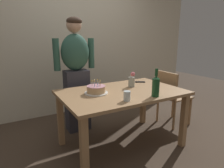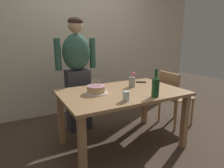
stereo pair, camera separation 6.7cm
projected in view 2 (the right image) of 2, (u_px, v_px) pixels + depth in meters
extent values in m
plane|color=#47382B|center=(121.00, 145.00, 2.58)|extent=(10.00, 10.00, 0.00)
cube|color=beige|center=(79.00, 42.00, 3.60)|extent=(5.20, 0.10, 2.60)
cube|color=#A37A51|center=(122.00, 92.00, 2.41)|extent=(1.50, 0.96, 0.03)
cube|color=#A37A51|center=(82.00, 150.00, 1.83)|extent=(0.07, 0.07, 0.70)
cube|color=#A37A51|center=(185.00, 121.00, 2.46)|extent=(0.07, 0.07, 0.70)
cube|color=#A37A51|center=(61.00, 119.00, 2.54)|extent=(0.07, 0.07, 0.70)
cube|color=#A37A51|center=(145.00, 103.00, 3.16)|extent=(0.07, 0.07, 0.70)
cylinder|color=white|center=(96.00, 93.00, 2.31)|extent=(0.28, 0.28, 0.01)
cylinder|color=tan|center=(96.00, 89.00, 2.30)|extent=(0.22, 0.22, 0.08)
cylinder|color=#D18E9E|center=(96.00, 86.00, 2.29)|extent=(0.22, 0.22, 0.01)
cylinder|color=#93B7DB|center=(92.00, 83.00, 2.30)|extent=(0.01, 0.01, 0.06)
sphere|color=#F9C64C|center=(92.00, 80.00, 2.29)|extent=(0.01, 0.01, 0.01)
cylinder|color=beige|center=(92.00, 84.00, 2.26)|extent=(0.01, 0.01, 0.06)
sphere|color=#F9C64C|center=(92.00, 81.00, 2.25)|extent=(0.01, 0.01, 0.01)
cylinder|color=#93B7DB|center=(94.00, 84.00, 2.24)|extent=(0.01, 0.01, 0.06)
sphere|color=#F9C64C|center=(94.00, 81.00, 2.23)|extent=(0.01, 0.01, 0.01)
cylinder|color=#93B7DB|center=(98.00, 84.00, 2.24)|extent=(0.01, 0.01, 0.06)
sphere|color=#F9C64C|center=(98.00, 81.00, 2.23)|extent=(0.01, 0.01, 0.01)
cylinder|color=#EAB266|center=(100.00, 84.00, 2.27)|extent=(0.01, 0.01, 0.06)
sphere|color=#F9C64C|center=(100.00, 81.00, 2.26)|extent=(0.01, 0.01, 0.01)
cylinder|color=#93B7DB|center=(100.00, 83.00, 2.31)|extent=(0.01, 0.01, 0.06)
sphere|color=#F9C64C|center=(100.00, 80.00, 2.30)|extent=(0.01, 0.01, 0.01)
cylinder|color=#93B7DB|center=(98.00, 82.00, 2.33)|extent=(0.01, 0.01, 0.06)
sphere|color=#F9C64C|center=(98.00, 80.00, 2.32)|extent=(0.01, 0.01, 0.01)
cylinder|color=#EAB266|center=(94.00, 83.00, 2.33)|extent=(0.01, 0.01, 0.06)
sphere|color=#F9C64C|center=(94.00, 80.00, 2.32)|extent=(0.01, 0.01, 0.01)
cylinder|color=silver|center=(126.00, 96.00, 2.03)|extent=(0.08, 0.08, 0.11)
cylinder|color=#194723|center=(155.00, 88.00, 2.15)|extent=(0.08, 0.08, 0.20)
cone|color=#194723|center=(156.00, 78.00, 2.13)|extent=(0.08, 0.08, 0.03)
cylinder|color=#194723|center=(156.00, 73.00, 2.11)|extent=(0.03, 0.03, 0.08)
cube|color=black|center=(141.00, 82.00, 2.86)|extent=(0.16, 0.14, 0.01)
cylinder|color=#999E93|center=(132.00, 82.00, 2.59)|extent=(0.09, 0.09, 0.13)
sphere|color=#DB6670|center=(133.00, 74.00, 2.55)|extent=(0.06, 0.06, 0.06)
sphere|color=silver|center=(132.00, 75.00, 2.57)|extent=(0.04, 0.04, 0.04)
cube|color=#33333D|center=(78.00, 100.00, 2.94)|extent=(0.34, 0.23, 0.92)
ellipsoid|color=#2D5647|center=(76.00, 52.00, 2.77)|extent=(0.41, 0.27, 0.52)
sphere|color=tan|center=(75.00, 25.00, 2.69)|extent=(0.21, 0.21, 0.21)
ellipsoid|color=#38281E|center=(75.00, 21.00, 2.66)|extent=(0.21, 0.21, 0.12)
cylinder|color=#2D5647|center=(93.00, 53.00, 2.92)|extent=(0.09, 0.09, 0.44)
cylinder|color=#2D5647|center=(58.00, 55.00, 2.69)|extent=(0.09, 0.09, 0.44)
cube|color=#A37A51|center=(176.00, 97.00, 3.10)|extent=(0.42, 0.42, 0.02)
cube|color=#A37A51|center=(168.00, 85.00, 2.97)|extent=(0.04, 0.40, 0.40)
cylinder|color=#A37A51|center=(192.00, 112.00, 3.09)|extent=(0.04, 0.04, 0.45)
cylinder|color=#A37A51|center=(175.00, 105.00, 3.40)|extent=(0.04, 0.04, 0.45)
cylinder|color=#A37A51|center=(176.00, 117.00, 2.92)|extent=(0.04, 0.04, 0.45)
cylinder|color=#A37A51|center=(159.00, 109.00, 3.23)|extent=(0.04, 0.04, 0.45)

